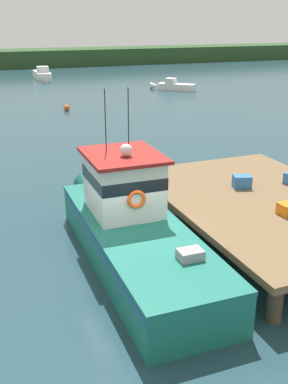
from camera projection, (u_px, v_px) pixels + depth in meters
ground_plane at (126, 259)px, 13.54m from camera, size 200.00×200.00×0.00m
dock at (265, 202)px, 14.83m from camera, size 6.00×9.00×1.20m
main_fishing_boat at (131, 225)px, 13.34m from camera, size 2.69×9.83×4.80m
crate_stack_near_edge at (242, 182)px, 15.71m from camera, size 0.71×0.60×0.43m
moored_boat_outer_mooring at (174, 86)px, 45.68m from camera, size 3.90×3.92×1.17m
moored_boat_near_channel at (43, 75)px, 53.72m from camera, size 1.72×6.19×1.57m
mooring_buoy_channel_marker at (67, 108)px, 35.40m from camera, size 0.47×0.47×0.47m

